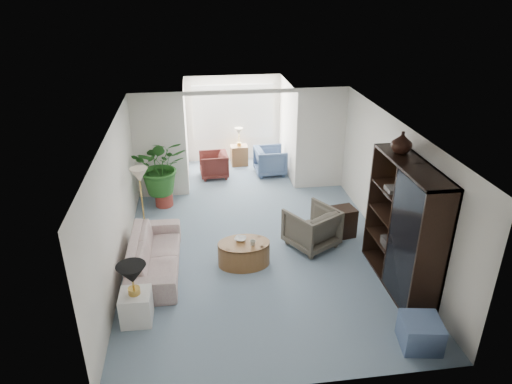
{
  "coord_description": "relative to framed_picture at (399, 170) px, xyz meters",
  "views": [
    {
      "loc": [
        -1.08,
        -7.25,
        4.83
      ],
      "look_at": [
        0.0,
        0.6,
        1.1
      ],
      "focal_mm": 32.51,
      "sensor_mm": 36.0,
      "label": 1
    }
  ],
  "objects": [
    {
      "name": "house_plant",
      "position": [
        -4.33,
        2.59,
        -0.72
      ],
      "size": [
        1.19,
        1.03,
        1.32
      ],
      "primitive_type": "imported",
      "color": "#286322",
      "rests_on": "plant_pot"
    },
    {
      "name": "entertainment_cabinet",
      "position": [
        -0.23,
        -0.92,
        -0.6
      ],
      "size": [
        0.53,
        1.97,
        2.19
      ],
      "primitive_type": "cube",
      "color": "black",
      "rests_on": "ground"
    },
    {
      "name": "window_pane",
      "position": [
        -2.46,
        5.28,
        -0.3
      ],
      "size": [
        2.2,
        0.02,
        1.5
      ],
      "primitive_type": "cube",
      "color": "white"
    },
    {
      "name": "floor_lamp",
      "position": [
        -4.68,
        1.48,
        -0.45
      ],
      "size": [
        0.36,
        0.36,
        0.28
      ],
      "primitive_type": "cone",
      "color": "beige",
      "rests_on": "ground"
    },
    {
      "name": "sunroom_table",
      "position": [
        -2.36,
        4.86,
        -1.42
      ],
      "size": [
        0.47,
        0.37,
        0.55
      ],
      "primitive_type": "cube",
      "rotation": [
        0.0,
        0.0,
        0.05
      ],
      "color": "brown",
      "rests_on": "ground"
    },
    {
      "name": "side_table_dark",
      "position": [
        -0.71,
        0.73,
        -1.4
      ],
      "size": [
        0.57,
        0.49,
        0.61
      ],
      "primitive_type": "cube",
      "rotation": [
        0.0,
        0.0,
        0.18
      ],
      "color": "black",
      "rests_on": "ground"
    },
    {
      "name": "coffee_table",
      "position": [
        -2.78,
        -0.03,
        -1.47
      ],
      "size": [
        1.21,
        1.21,
        0.45
      ],
      "primitive_type": "cylinder",
      "rotation": [
        0.0,
        0.0,
        -0.34
      ],
      "color": "brown",
      "rests_on": "ground"
    },
    {
      "name": "end_table",
      "position": [
        -4.58,
        -1.34,
        -1.45
      ],
      "size": [
        0.47,
        0.47,
        0.51
      ],
      "primitive_type": "cube",
      "rotation": [
        0.0,
        0.0,
        -0.02
      ],
      "color": "white",
      "rests_on": "ground"
    },
    {
      "name": "framed_picture",
      "position": [
        0.0,
        0.0,
        0.0
      ],
      "size": [
        0.04,
        0.5,
        0.4
      ],
      "primitive_type": "cube",
      "color": "#B1A98E"
    },
    {
      "name": "ottoman",
      "position": [
        -0.53,
        -2.42,
        -1.48
      ],
      "size": [
        0.62,
        0.62,
        0.43
      ],
      "primitive_type": "cube",
      "rotation": [
        0.0,
        0.0,
        -0.16
      ],
      "color": "slate",
      "rests_on": "ground"
    },
    {
      "name": "sunroom_chair_blue",
      "position": [
        -1.61,
        4.11,
        -1.34
      ],
      "size": [
        0.83,
        0.81,
        0.72
      ],
      "primitive_type": "imported",
      "rotation": [
        0.0,
        0.0,
        1.62
      ],
      "color": "slate",
      "rests_on": "ground"
    },
    {
      "name": "window_blinds",
      "position": [
        -2.46,
        5.25,
        -0.3
      ],
      "size": [
        2.2,
        0.02,
        1.5
      ],
      "primitive_type": "cube",
      "color": "white"
    },
    {
      "name": "back_pier_left",
      "position": [
        -4.36,
        3.1,
        -0.45
      ],
      "size": [
        1.2,
        0.12,
        2.5
      ],
      "primitive_type": "cube",
      "color": "white",
      "rests_on": "ground"
    },
    {
      "name": "wingback_chair",
      "position": [
        -1.41,
        0.43,
        -1.3
      ],
      "size": [
        1.18,
        1.18,
        0.8
      ],
      "primitive_type": "imported",
      "rotation": [
        0.0,
        0.0,
        3.67
      ],
      "color": "#585346",
      "rests_on": "ground"
    },
    {
      "name": "back_header",
      "position": [
        -2.46,
        3.1,
        0.75
      ],
      "size": [
        2.6,
        0.12,
        0.1
      ],
      "primitive_type": "cube",
      "color": "white",
      "rests_on": "back_pier_left"
    },
    {
      "name": "sunroom_floor",
      "position": [
        -2.46,
        4.2,
        -1.7
      ],
      "size": [
        2.6,
        2.6,
        0.0
      ],
      "primitive_type": "plane",
      "color": "#7A8EA1",
      "rests_on": "ground"
    },
    {
      "name": "sunroom_chair_maroon",
      "position": [
        -3.11,
        4.11,
        -1.37
      ],
      "size": [
        0.75,
        0.74,
        0.66
      ],
      "primitive_type": "imported",
      "rotation": [
        0.0,
        0.0,
        -1.52
      ],
      "color": "#5B231F",
      "rests_on": "ground"
    },
    {
      "name": "back_pier_right",
      "position": [
        -0.56,
        3.1,
        -0.45
      ],
      "size": [
        1.2,
        0.12,
        2.5
      ],
      "primitive_type": "cube",
      "color": "white",
      "rests_on": "ground"
    },
    {
      "name": "floor",
      "position": [
        -2.46,
        0.1,
        -1.7
      ],
      "size": [
        6.0,
        6.0,
        0.0
      ],
      "primitive_type": "plane",
      "color": "#7A8EA1",
      "rests_on": "ground"
    },
    {
      "name": "coffee_bowl",
      "position": [
        -2.83,
        0.07,
        -1.22
      ],
      "size": [
        0.27,
        0.27,
        0.05
      ],
      "primitive_type": "imported",
      "rotation": [
        0.0,
        0.0,
        -0.34
      ],
      "color": "white",
      "rests_on": "coffee_table"
    },
    {
      "name": "shelf_clutter",
      "position": [
        -0.28,
        -1.0,
        -0.61
      ],
      "size": [
        0.3,
        1.22,
        1.06
      ],
      "color": "#2A2824",
      "rests_on": "entertainment_cabinet"
    },
    {
      "name": "plant_pot",
      "position": [
        -4.33,
        2.59,
        -1.54
      ],
      "size": [
        0.4,
        0.4,
        0.32
      ],
      "primitive_type": "cylinder",
      "color": "#96352B",
      "rests_on": "ground"
    },
    {
      "name": "sofa",
      "position": [
        -4.38,
        0.01,
        -1.39
      ],
      "size": [
        0.88,
        2.17,
        0.63
      ],
      "primitive_type": "imported",
      "rotation": [
        0.0,
        0.0,
        1.55
      ],
      "color": "beige",
      "rests_on": "ground"
    },
    {
      "name": "cabinet_urn",
      "position": [
        -0.23,
        -0.42,
        0.67
      ],
      "size": [
        0.34,
        0.34,
        0.36
      ],
      "primitive_type": "imported",
      "color": "black",
      "rests_on": "entertainment_cabinet"
    },
    {
      "name": "table_lamp",
      "position": [
        -4.58,
        -1.34,
        -0.84
      ],
      "size": [
        0.44,
        0.44,
        0.3
      ],
      "primitive_type": "cone",
      "color": "black",
      "rests_on": "end_table"
    },
    {
      "name": "coffee_cup",
      "position": [
        -2.63,
        -0.13,
        -1.2
      ],
      "size": [
        0.13,
        0.13,
        0.09
      ],
      "primitive_type": "imported",
      "rotation": [
        0.0,
        0.0,
        -0.34
      ],
      "color": "#B6B39F",
      "rests_on": "coffee_table"
    }
  ]
}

